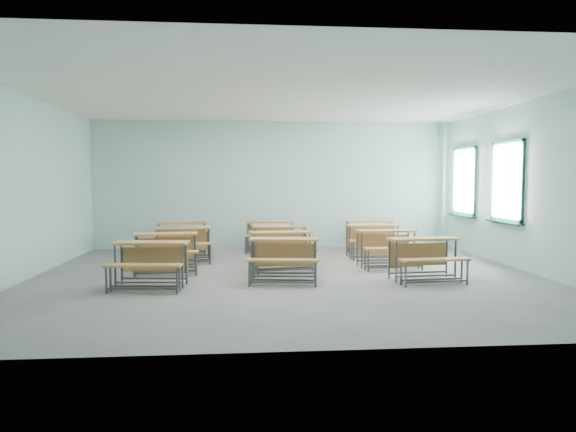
% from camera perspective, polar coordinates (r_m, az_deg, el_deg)
% --- Properties ---
extents(room, '(9.04, 8.04, 3.24)m').
position_cam_1_polar(room, '(9.09, 0.39, 3.26)').
color(room, gray).
rests_on(room, ground).
extents(desk_unit_r0c0, '(1.24, 0.89, 0.73)m').
position_cam_1_polar(desk_unit_r0c0, '(8.48, -15.14, -4.45)').
color(desk_unit_r0c0, '#A9733D').
rests_on(desk_unit_r0c0, ground).
extents(desk_unit_r0c1, '(1.26, 0.92, 0.73)m').
position_cam_1_polar(desk_unit_r0c1, '(8.69, -0.48, -4.11)').
color(desk_unit_r0c1, '#A9733D').
rests_on(desk_unit_r0c1, ground).
extents(desk_unit_r0c2, '(1.24, 0.89, 0.73)m').
position_cam_1_polar(desk_unit_r0c2, '(9.05, 14.97, -3.92)').
color(desk_unit_r0c2, '#A9733D').
rests_on(desk_unit_r0c2, ground).
extents(desk_unit_r1c0, '(1.25, 0.92, 0.73)m').
position_cam_1_polar(desk_unit_r1c0, '(9.79, -13.41, -3.30)').
color(desk_unit_r1c0, '#A9733D').
rests_on(desk_unit_r1c0, ground).
extents(desk_unit_r1c1, '(1.25, 0.91, 0.73)m').
position_cam_1_polar(desk_unit_r1c1, '(9.82, -0.68, -3.17)').
color(desk_unit_r1c1, '#A9733D').
rests_on(desk_unit_r1c1, ground).
extents(desk_unit_r1c2, '(1.22, 0.86, 0.73)m').
position_cam_1_polar(desk_unit_r1c2, '(10.31, 11.00, -2.90)').
color(desk_unit_r1c2, '#A9733D').
rests_on(desk_unit_r1c2, ground).
extents(desk_unit_r2c0, '(1.25, 0.91, 0.73)m').
position_cam_1_polar(desk_unit_r2c0, '(10.97, -11.57, -2.50)').
color(desk_unit_r2c0, '#A9733D').
rests_on(desk_unit_r2c0, ground).
extents(desk_unit_r2c1, '(1.19, 0.82, 0.73)m').
position_cam_1_polar(desk_unit_r2c1, '(11.03, -0.88, -2.38)').
color(desk_unit_r2c1, '#A9733D').
rests_on(desk_unit_r2c1, ground).
extents(desk_unit_r2c2, '(1.17, 0.79, 0.73)m').
position_cam_1_polar(desk_unit_r2c2, '(11.51, 9.46, -2.17)').
color(desk_unit_r2c2, '#A9733D').
rests_on(desk_unit_r2c2, ground).
extents(desk_unit_r3c0, '(1.24, 0.89, 0.73)m').
position_cam_1_polar(desk_unit_r3c0, '(12.37, -11.72, -1.77)').
color(desk_unit_r3c0, '#A9733D').
rests_on(desk_unit_r3c0, ground).
extents(desk_unit_r3c1, '(1.26, 0.92, 0.73)m').
position_cam_1_polar(desk_unit_r3c1, '(12.33, -2.01, -1.71)').
color(desk_unit_r3c1, '#A9733D').
rests_on(desk_unit_r3c1, ground).
extents(desk_unit_r3c2, '(1.25, 0.91, 0.73)m').
position_cam_1_polar(desk_unit_r3c2, '(12.75, 9.05, -1.57)').
color(desk_unit_r3c2, '#A9733D').
rests_on(desk_unit_r3c2, ground).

